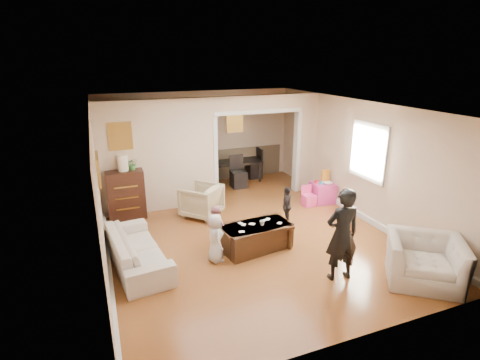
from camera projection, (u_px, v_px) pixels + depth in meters
name	position (u px, v px, depth m)	size (l,w,h in m)	color
floor	(243.00, 230.00, 7.89)	(7.00, 7.00, 0.00)	#A7572B
partition_left	(159.00, 156.00, 8.60)	(2.75, 0.18, 2.60)	beige
partition_right	(305.00, 143.00, 9.93)	(0.55, 0.18, 2.60)	beige
partition_header	(258.00, 102.00, 9.10)	(2.22, 0.18, 0.35)	beige
window_pane	(369.00, 152.00, 7.99)	(0.03, 0.95, 1.10)	white
framed_art_partition	(120.00, 136.00, 8.06)	(0.45, 0.03, 0.55)	brown
framed_art_sofa_wall	(98.00, 169.00, 5.86)	(0.03, 0.55, 0.40)	brown
framed_art_alcove	(235.00, 122.00, 10.78)	(0.45, 0.03, 0.55)	brown
sofa	(137.00, 249.00, 6.49)	(2.04, 0.80, 0.59)	beige
armchair_back	(201.00, 201.00, 8.49)	(0.78, 0.81, 0.73)	tan
armchair_front	(424.00, 260.00, 5.99)	(1.14, 0.99, 0.74)	beige
dresser	(126.00, 194.00, 8.34)	(0.81, 0.45, 1.11)	#371C10
table_lamp	(123.00, 163.00, 8.11)	(0.22, 0.22, 0.36)	#FAF0CC
potted_plant	(132.00, 164.00, 8.19)	(0.25, 0.21, 0.27)	#377433
coffee_table	(256.00, 237.00, 7.06)	(1.30, 0.65, 0.49)	#361F11
coffee_cup	(262.00, 223.00, 6.96)	(0.10, 0.10, 0.09)	silver
play_table	(322.00, 193.00, 9.35)	(0.52, 0.52, 0.50)	#D73892
cereal_box	(325.00, 176.00, 9.35)	(0.20, 0.07, 0.30)	yellow
cyan_cup	(321.00, 183.00, 9.18)	(0.08, 0.08, 0.08)	#25B9B9
toy_block	(316.00, 181.00, 9.32)	(0.08, 0.06, 0.05)	red
play_bowl	(328.00, 183.00, 9.17)	(0.21, 0.21, 0.05)	white
dining_table	(231.00, 170.00, 10.97)	(1.74, 0.97, 0.61)	black
adult_person	(342.00, 235.00, 5.94)	(0.57, 0.38, 1.57)	black
child_kneel_a	(215.00, 238.00, 6.57)	(0.44, 0.28, 0.89)	silver
child_kneel_b	(216.00, 227.00, 7.02)	(0.42, 0.33, 0.86)	#D5858E
child_toddler	(287.00, 206.00, 8.03)	(0.51, 0.21, 0.86)	black
craft_papers	(256.00, 224.00, 7.03)	(0.92, 0.45, 0.00)	white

